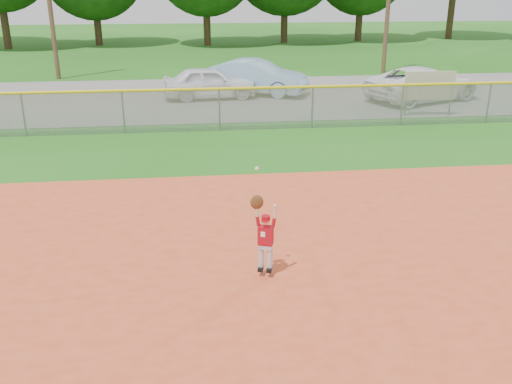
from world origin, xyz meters
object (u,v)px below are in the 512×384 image
(sponsor_sign, at_px, (429,87))
(car_white_a, at_px, (210,83))
(car_blue, at_px, (256,77))
(car_white_b, at_px, (423,84))
(ballplayer, at_px, (264,234))

(sponsor_sign, bearing_deg, car_white_a, 152.10)
(car_blue, relative_size, car_white_b, 0.90)
(car_white_a, distance_m, ballplayer, 16.34)
(car_blue, distance_m, ballplayer, 17.24)
(car_white_a, bearing_deg, car_white_b, -104.16)
(car_blue, xyz_separation_m, ballplayer, (-1.82, -17.14, 0.06))
(ballplayer, bearing_deg, car_white_b, 58.94)
(car_blue, xyz_separation_m, car_white_b, (7.12, -2.29, -0.05))
(car_white_b, distance_m, sponsor_sign, 3.09)
(car_white_b, bearing_deg, car_white_a, 58.16)
(car_blue, xyz_separation_m, sponsor_sign, (6.16, -5.20, 0.36))
(sponsor_sign, bearing_deg, ballplayer, -123.77)
(car_blue, height_order, car_white_b, car_blue)
(car_blue, bearing_deg, sponsor_sign, -103.50)
(ballplayer, bearing_deg, car_blue, 83.93)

